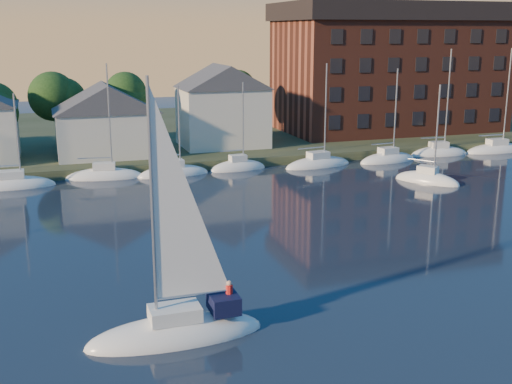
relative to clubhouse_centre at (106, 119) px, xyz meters
name	(u,v)px	position (x,y,z in m)	size (l,w,h in m)	color
shoreline_land	(139,137)	(6.00, 18.00, -5.13)	(160.00, 50.00, 2.00)	#2F3820
wooden_dock	(170,169)	(6.00, -5.00, -5.13)	(120.00, 3.00, 1.00)	brown
clubhouse_centre	(106,119)	(0.00, 0.00, 0.00)	(11.55, 8.40, 8.08)	beige
clubhouse_east	(222,105)	(14.00, 2.00, 0.87)	(10.50, 8.40, 9.80)	beige
condo_block	(389,67)	(40.00, 7.95, 4.66)	(31.00, 17.00, 17.40)	brown
tree_line	(167,93)	(8.00, 6.00, 2.04)	(93.40, 5.40, 8.90)	#3A261A
moored_fleet	(212,171)	(10.00, -8.00, -5.03)	(95.50, 2.40, 12.05)	white
hero_sailboat	(178,326)	(-1.06, -44.41, -4.55)	(8.91, 2.93, 13.90)	white
drifting_sailboat_right	(427,181)	(29.28, -19.29, -5.04)	(5.70, 6.77, 10.79)	white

